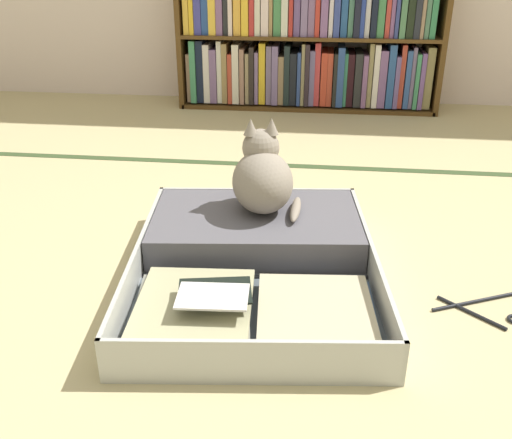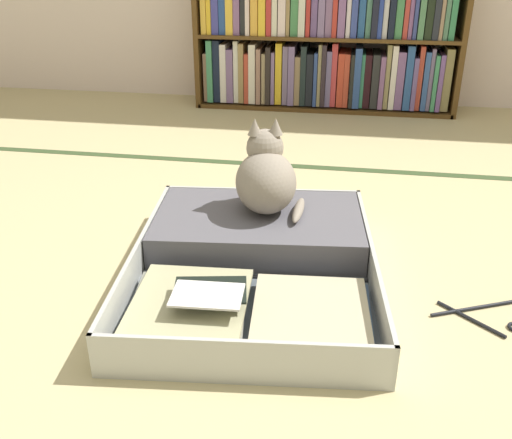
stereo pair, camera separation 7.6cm
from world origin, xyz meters
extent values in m
plane|color=tan|center=(0.00, 0.00, 0.00)|extent=(10.00, 10.00, 0.00)
cube|color=#364927|center=(0.00, 1.16, 0.00)|extent=(4.80, 0.05, 0.00)
cube|color=#513617|center=(-0.82, 2.23, 0.43)|extent=(0.03, 0.30, 0.85)
cube|color=#513617|center=(0.70, 2.23, 0.43)|extent=(0.03, 0.30, 0.85)
cube|color=#513617|center=(-0.06, 2.23, 0.01)|extent=(1.52, 0.30, 0.02)
cube|color=#513617|center=(-0.06, 2.23, 0.42)|extent=(1.49, 0.30, 0.02)
cube|color=#91725B|center=(-0.78, 2.24, 0.18)|extent=(0.02, 0.25, 0.29)
cube|color=#3E885E|center=(-0.75, 2.22, 0.22)|extent=(0.03, 0.25, 0.37)
cube|color=black|center=(-0.70, 2.23, 0.22)|extent=(0.04, 0.25, 0.37)
cube|color=silver|center=(-0.66, 2.23, 0.21)|extent=(0.04, 0.25, 0.35)
cube|color=slate|center=(-0.62, 2.23, 0.19)|extent=(0.04, 0.25, 0.32)
cube|color=silver|center=(-0.59, 2.24, 0.22)|extent=(0.03, 0.25, 0.37)
cube|color=olive|center=(-0.55, 2.23, 0.21)|extent=(0.03, 0.25, 0.35)
cube|color=#B13E2B|center=(-0.52, 2.22, 0.18)|extent=(0.02, 0.25, 0.29)
cube|color=beige|center=(-0.49, 2.23, 0.21)|extent=(0.04, 0.25, 0.35)
cube|color=#966E5D|center=(-0.45, 2.22, 0.20)|extent=(0.03, 0.25, 0.33)
cube|color=#978560|center=(-0.42, 2.23, 0.18)|extent=(0.02, 0.25, 0.30)
cube|color=black|center=(-0.39, 2.23, 0.20)|extent=(0.03, 0.25, 0.34)
cube|color=slate|center=(-0.36, 2.23, 0.19)|extent=(0.02, 0.25, 0.31)
cube|color=gold|center=(-0.33, 2.24, 0.21)|extent=(0.04, 0.25, 0.36)
cube|color=slate|center=(-0.29, 2.24, 0.21)|extent=(0.03, 0.25, 0.34)
cube|color=slate|center=(-0.25, 2.23, 0.21)|extent=(0.04, 0.25, 0.34)
cube|color=#8E7653|center=(-0.21, 2.24, 0.18)|extent=(0.03, 0.25, 0.28)
cube|color=black|center=(-0.18, 2.23, 0.21)|extent=(0.03, 0.25, 0.35)
cube|color=black|center=(-0.14, 2.24, 0.19)|extent=(0.04, 0.25, 0.30)
cube|color=navy|center=(-0.11, 2.22, 0.19)|extent=(0.02, 0.25, 0.31)
cube|color=#8D815B|center=(-0.08, 2.23, 0.21)|extent=(0.02, 0.25, 0.36)
cube|color=#2B2128|center=(-0.06, 2.22, 0.21)|extent=(0.02, 0.25, 0.36)
cube|color=slate|center=(-0.03, 2.23, 0.19)|extent=(0.03, 0.25, 0.32)
cube|color=#BE3A3E|center=(0.00, 2.24, 0.22)|extent=(0.03, 0.25, 0.37)
cube|color=#BE3D28|center=(0.04, 2.24, 0.19)|extent=(0.04, 0.25, 0.31)
cube|color=#B7402B|center=(0.08, 2.24, 0.19)|extent=(0.03, 0.25, 0.31)
cube|color=black|center=(0.11, 2.22, 0.19)|extent=(0.02, 0.25, 0.31)
cube|color=#2D4B8A|center=(0.14, 2.22, 0.21)|extent=(0.04, 0.25, 0.34)
cube|color=#347E5E|center=(0.17, 2.24, 0.19)|extent=(0.02, 0.25, 0.31)
cube|color=black|center=(0.20, 2.24, 0.19)|extent=(0.04, 0.25, 0.31)
cube|color=#272829|center=(0.24, 2.23, 0.19)|extent=(0.04, 0.25, 0.31)
cube|color=slate|center=(0.28, 2.22, 0.18)|extent=(0.03, 0.25, 0.30)
cube|color=#918557|center=(0.31, 2.24, 0.22)|extent=(0.03, 0.25, 0.37)
cube|color=silver|center=(0.34, 2.23, 0.22)|extent=(0.03, 0.25, 0.36)
cube|color=slate|center=(0.38, 2.23, 0.20)|extent=(0.04, 0.25, 0.33)
cube|color=#29518F|center=(0.43, 2.23, 0.22)|extent=(0.04, 0.25, 0.36)
cube|color=slate|center=(0.46, 2.22, 0.18)|extent=(0.03, 0.25, 0.30)
cube|color=#AF3E2F|center=(0.49, 2.24, 0.22)|extent=(0.03, 0.25, 0.36)
cube|color=#315493|center=(0.53, 2.23, 0.20)|extent=(0.03, 0.25, 0.33)
cube|color=slate|center=(0.55, 2.24, 0.21)|extent=(0.02, 0.25, 0.35)
cube|color=#3E8A5F|center=(0.58, 2.22, 0.19)|extent=(0.02, 0.25, 0.32)
cube|color=#6F4F8F|center=(0.61, 2.22, 0.19)|extent=(0.03, 0.25, 0.32)
cube|color=#8D8250|center=(0.65, 2.24, 0.21)|extent=(0.04, 0.25, 0.35)
cube|color=gold|center=(-0.77, 2.23, 0.59)|extent=(0.03, 0.25, 0.31)
cube|color=gold|center=(-0.74, 2.23, 0.59)|extent=(0.03, 0.25, 0.32)
cube|color=#3C3D95|center=(-0.71, 2.23, 0.60)|extent=(0.04, 0.25, 0.34)
cube|color=#28498E|center=(-0.66, 2.24, 0.61)|extent=(0.04, 0.25, 0.35)
cube|color=gold|center=(-0.62, 2.23, 0.59)|extent=(0.04, 0.25, 0.32)
cube|color=slate|center=(-0.58, 2.23, 0.59)|extent=(0.04, 0.25, 0.30)
cube|color=#232527|center=(-0.54, 2.24, 0.60)|extent=(0.03, 0.25, 0.33)
cube|color=beige|center=(-0.51, 2.22, 0.60)|extent=(0.02, 0.25, 0.34)
cube|color=gold|center=(-0.47, 2.23, 0.60)|extent=(0.04, 0.25, 0.33)
cube|color=yellow|center=(-0.43, 2.22, 0.60)|extent=(0.04, 0.25, 0.34)
cube|color=#B62F2D|center=(-0.39, 2.22, 0.62)|extent=(0.03, 0.25, 0.36)
cube|color=beige|center=(-0.36, 2.23, 0.58)|extent=(0.03, 0.25, 0.30)
cube|color=silver|center=(-0.31, 2.23, 0.60)|extent=(0.04, 0.25, 0.34)
cube|color=#997D4F|center=(-0.28, 2.24, 0.58)|extent=(0.02, 0.25, 0.29)
cube|color=#43834F|center=(-0.24, 2.24, 0.60)|extent=(0.04, 0.25, 0.34)
cube|color=beige|center=(-0.20, 2.23, 0.59)|extent=(0.04, 0.25, 0.31)
cube|color=#B02C27|center=(-0.16, 2.23, 0.61)|extent=(0.02, 0.25, 0.34)
cube|color=slate|center=(-0.13, 2.24, 0.59)|extent=(0.04, 0.25, 0.31)
cube|color=slate|center=(-0.09, 2.23, 0.60)|extent=(0.04, 0.25, 0.34)
cube|color=slate|center=(-0.05, 2.24, 0.59)|extent=(0.04, 0.25, 0.32)
cube|color=#B93329|center=(-0.01, 2.23, 0.60)|extent=(0.03, 0.25, 0.32)
cube|color=#7E588E|center=(0.03, 2.22, 0.60)|extent=(0.04, 0.25, 0.34)
cube|color=silver|center=(0.06, 2.23, 0.60)|extent=(0.02, 0.25, 0.33)
cube|color=#344491|center=(0.10, 2.23, 0.58)|extent=(0.03, 0.25, 0.30)
cube|color=#27528C|center=(0.14, 2.24, 0.58)|extent=(0.04, 0.25, 0.29)
cube|color=#457662|center=(0.18, 2.24, 0.61)|extent=(0.03, 0.25, 0.35)
cube|color=black|center=(0.21, 2.22, 0.58)|extent=(0.03, 0.25, 0.30)
cube|color=#283C91|center=(0.24, 2.23, 0.59)|extent=(0.02, 0.25, 0.31)
cube|color=silver|center=(0.27, 2.24, 0.58)|extent=(0.03, 0.25, 0.30)
cube|color=black|center=(0.30, 2.23, 0.59)|extent=(0.03, 0.25, 0.32)
cube|color=#41814F|center=(0.34, 2.24, 0.59)|extent=(0.04, 0.25, 0.32)
cube|color=#B43A33|center=(0.38, 2.24, 0.61)|extent=(0.02, 0.25, 0.36)
cube|color=#7C5284|center=(0.41, 2.24, 0.58)|extent=(0.02, 0.25, 0.29)
cube|color=navy|center=(0.43, 2.23, 0.61)|extent=(0.02, 0.25, 0.35)
cube|color=#4B7C57|center=(0.46, 2.22, 0.60)|extent=(0.03, 0.25, 0.33)
cube|color=black|center=(0.50, 2.23, 0.61)|extent=(0.04, 0.25, 0.36)
cube|color=#24272F|center=(0.54, 2.22, 0.59)|extent=(0.03, 0.25, 0.30)
cube|color=#8E755B|center=(0.57, 2.22, 0.58)|extent=(0.02, 0.25, 0.29)
cube|color=#4A755B|center=(0.60, 2.23, 0.58)|extent=(0.02, 0.25, 0.28)
cube|color=#337E52|center=(0.63, 2.23, 0.58)|extent=(0.03, 0.25, 0.29)
cube|color=#B8BAB4|center=(-0.11, -0.07, 0.01)|extent=(0.74, 0.51, 0.01)
cube|color=#B8BAB4|center=(-0.09, -0.28, 0.06)|extent=(0.70, 0.08, 0.12)
cube|color=#B8BAB4|center=(-0.45, -0.10, 0.06)|extent=(0.06, 0.44, 0.12)
cube|color=#B8BAB4|center=(0.23, -0.03, 0.06)|extent=(0.06, 0.44, 0.12)
cube|color=#4B5358|center=(-0.11, -0.07, 0.02)|extent=(0.72, 0.49, 0.01)
cube|color=#B8BAB4|center=(-0.16, 0.37, 0.01)|extent=(0.74, 0.51, 0.01)
cube|color=#B8BAB4|center=(-0.18, 0.59, 0.06)|extent=(0.70, 0.08, 0.12)
cube|color=#B8BAB4|center=(-0.50, 0.34, 0.06)|extent=(0.06, 0.44, 0.12)
cube|color=#B8BAB4|center=(0.19, 0.41, 0.06)|extent=(0.06, 0.44, 0.12)
cube|color=#4B5358|center=(-0.16, 0.37, 0.02)|extent=(0.72, 0.49, 0.01)
cylinder|color=black|center=(-0.13, 0.15, 0.02)|extent=(0.68, 0.09, 0.02)
cube|color=#1B242D|center=(-0.28, -0.08, 0.03)|extent=(0.34, 0.35, 0.02)
cube|color=slate|center=(-0.27, -0.08, 0.05)|extent=(0.35, 0.38, 0.02)
cube|color=tan|center=(-0.27, -0.08, 0.06)|extent=(0.33, 0.37, 0.01)
cube|color=#3B4F71|center=(0.06, -0.04, 0.03)|extent=(0.32, 0.34, 0.02)
cube|color=#B9AE8C|center=(0.05, -0.06, 0.05)|extent=(0.33, 0.37, 0.02)
cube|color=white|center=(-0.21, -0.10, 0.11)|extent=(0.19, 0.13, 0.01)
cube|color=black|center=(-0.21, -0.07, 0.11)|extent=(0.21, 0.16, 0.01)
cube|color=#57555C|center=(-0.16, 0.37, 0.07)|extent=(0.71, 0.48, 0.11)
torus|color=white|center=(-0.14, 0.34, 0.12)|extent=(0.09, 0.09, 0.01)
cylinder|color=black|center=(-0.37, 0.55, 0.06)|extent=(0.02, 0.02, 0.11)
cylinder|color=black|center=(0.01, 0.59, 0.06)|extent=(0.02, 0.02, 0.11)
cube|color=red|center=(0.11, -0.26, 0.08)|extent=(0.04, 0.01, 0.02)
cube|color=yellow|center=(-0.24, -0.29, 0.06)|extent=(0.04, 0.01, 0.02)
ellipsoid|color=gray|center=(-0.14, 0.41, 0.22)|extent=(0.25, 0.28, 0.20)
ellipsoid|color=gray|center=(-0.15, 0.47, 0.18)|extent=(0.15, 0.11, 0.11)
sphere|color=gray|center=(-0.15, 0.46, 0.32)|extent=(0.12, 0.12, 0.12)
cone|color=gray|center=(-0.12, 0.46, 0.39)|extent=(0.05, 0.05, 0.05)
cone|color=gray|center=(-0.18, 0.45, 0.39)|extent=(0.05, 0.05, 0.05)
sphere|color=gold|center=(-0.14, 0.51, 0.33)|extent=(0.02, 0.02, 0.02)
sphere|color=gold|center=(-0.18, 0.50, 0.33)|extent=(0.02, 0.02, 0.02)
ellipsoid|color=gray|center=(-0.03, 0.39, 0.14)|extent=(0.04, 0.19, 0.03)
cylinder|color=black|center=(0.54, 0.14, 0.01)|extent=(0.35, 0.16, 0.01)
cylinder|color=black|center=(0.47, 0.06, 0.00)|extent=(0.16, 0.14, 0.01)
camera|label=1|loc=(0.04, -1.30, 0.92)|focal=40.07mm
camera|label=2|loc=(0.12, -1.29, 0.92)|focal=40.07mm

